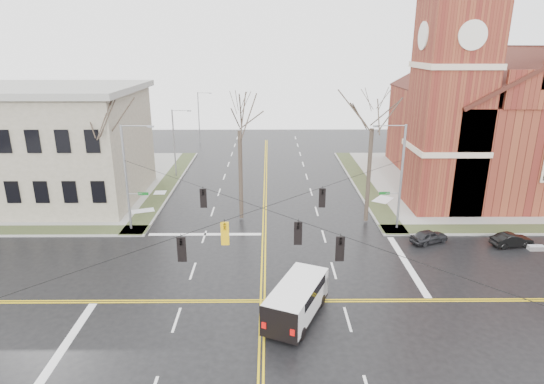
{
  "coord_description": "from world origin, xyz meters",
  "views": [
    {
      "loc": [
        0.41,
        -24.9,
        15.3
      ],
      "look_at": [
        0.63,
        6.0,
        5.23
      ],
      "focal_mm": 30.0,
      "sensor_mm": 36.0,
      "label": 1
    }
  ],
  "objects_px": {
    "church": "(492,110)",
    "tree_nw_near": "(239,125)",
    "signal_pole_nw": "(128,175)",
    "streetlight_north_a": "(175,141)",
    "parked_car_a": "(429,236)",
    "signal_pole_ne": "(399,174)",
    "tree_nw_far": "(106,126)",
    "parked_car_b": "(512,240)",
    "tree_ne": "(372,122)",
    "streetlight_north_b": "(200,115)",
    "cargo_van": "(298,297)"
  },
  "relations": [
    {
      "from": "signal_pole_ne",
      "to": "tree_ne",
      "type": "xyz_separation_m",
      "value": [
        -2.18,
        1.7,
        4.11
      ]
    },
    {
      "from": "signal_pole_nw",
      "to": "streetlight_north_a",
      "type": "height_order",
      "value": "signal_pole_nw"
    },
    {
      "from": "signal_pole_ne",
      "to": "tree_nw_far",
      "type": "height_order",
      "value": "tree_nw_far"
    },
    {
      "from": "parked_car_a",
      "to": "tree_nw_far",
      "type": "xyz_separation_m",
      "value": [
        -26.99,
        5.59,
        8.02
      ]
    },
    {
      "from": "streetlight_north_a",
      "to": "church",
      "type": "bearing_deg",
      "value": -5.19
    },
    {
      "from": "church",
      "to": "streetlight_north_b",
      "type": "bearing_deg",
      "value": 146.75
    },
    {
      "from": "parked_car_b",
      "to": "tree_nw_far",
      "type": "bearing_deg",
      "value": 70.04
    },
    {
      "from": "streetlight_north_a",
      "to": "streetlight_north_b",
      "type": "height_order",
      "value": "same"
    },
    {
      "from": "signal_pole_ne",
      "to": "tree_nw_near",
      "type": "bearing_deg",
      "value": 169.39
    },
    {
      "from": "church",
      "to": "parked_car_a",
      "type": "distance_m",
      "value": 21.26
    },
    {
      "from": "signal_pole_nw",
      "to": "streetlight_north_b",
      "type": "height_order",
      "value": "signal_pole_nw"
    },
    {
      "from": "church",
      "to": "parked_car_b",
      "type": "distance_m",
      "value": 19.27
    },
    {
      "from": "parked_car_a",
      "to": "tree_nw_far",
      "type": "relative_size",
      "value": 0.27
    },
    {
      "from": "church",
      "to": "tree_ne",
      "type": "height_order",
      "value": "church"
    },
    {
      "from": "tree_nw_far",
      "to": "tree_ne",
      "type": "relative_size",
      "value": 0.94
    },
    {
      "from": "tree_nw_far",
      "to": "tree_nw_near",
      "type": "bearing_deg",
      "value": -1.38
    },
    {
      "from": "streetlight_north_a",
      "to": "parked_car_a",
      "type": "relative_size",
      "value": 2.52
    },
    {
      "from": "streetlight_north_a",
      "to": "tree_nw_far",
      "type": "height_order",
      "value": "tree_nw_far"
    },
    {
      "from": "streetlight_north_a",
      "to": "parked_car_a",
      "type": "distance_m",
      "value": 31.03
    },
    {
      "from": "tree_nw_far",
      "to": "tree_ne",
      "type": "distance_m",
      "value": 22.84
    },
    {
      "from": "streetlight_north_b",
      "to": "cargo_van",
      "type": "bearing_deg",
      "value": -75.59
    },
    {
      "from": "tree_nw_near",
      "to": "streetlight_north_a",
      "type": "bearing_deg",
      "value": 121.42
    },
    {
      "from": "cargo_van",
      "to": "parked_car_a",
      "type": "distance_m",
      "value": 15.28
    },
    {
      "from": "church",
      "to": "cargo_van",
      "type": "relative_size",
      "value": 4.59
    },
    {
      "from": "signal_pole_ne",
      "to": "cargo_van",
      "type": "bearing_deg",
      "value": -125.09
    },
    {
      "from": "church",
      "to": "tree_ne",
      "type": "distance_m",
      "value": 19.45
    },
    {
      "from": "tree_nw_near",
      "to": "parked_car_a",
      "type": "bearing_deg",
      "value": -19.0
    },
    {
      "from": "streetlight_north_b",
      "to": "tree_nw_near",
      "type": "bearing_deg",
      "value": -75.89
    },
    {
      "from": "church",
      "to": "tree_nw_near",
      "type": "height_order",
      "value": "church"
    },
    {
      "from": "signal_pole_ne",
      "to": "parked_car_b",
      "type": "relative_size",
      "value": 2.78
    },
    {
      "from": "parked_car_b",
      "to": "parked_car_a",
      "type": "bearing_deg",
      "value": 74.14
    },
    {
      "from": "tree_nw_far",
      "to": "tree_nw_near",
      "type": "height_order",
      "value": "tree_nw_near"
    },
    {
      "from": "signal_pole_ne",
      "to": "tree_nw_far",
      "type": "relative_size",
      "value": 0.76
    },
    {
      "from": "church",
      "to": "tree_nw_far",
      "type": "xyz_separation_m",
      "value": [
        -38.43,
        -10.49,
        0.13
      ]
    },
    {
      "from": "streetlight_north_b",
      "to": "tree_nw_far",
      "type": "bearing_deg",
      "value": -95.11
    },
    {
      "from": "parked_car_a",
      "to": "parked_car_b",
      "type": "bearing_deg",
      "value": -120.2
    },
    {
      "from": "parked_car_a",
      "to": "cargo_van",
      "type": "bearing_deg",
      "value": 109.1
    },
    {
      "from": "signal_pole_ne",
      "to": "streetlight_north_a",
      "type": "distance_m",
      "value": 27.48
    },
    {
      "from": "signal_pole_nw",
      "to": "church",
      "type": "bearing_deg",
      "value": 20.21
    },
    {
      "from": "signal_pole_ne",
      "to": "tree_ne",
      "type": "height_order",
      "value": "tree_ne"
    },
    {
      "from": "cargo_van",
      "to": "tree_ne",
      "type": "bearing_deg",
      "value": 88.16
    },
    {
      "from": "signal_pole_ne",
      "to": "streetlight_north_a",
      "type": "bearing_deg",
      "value": 143.1
    },
    {
      "from": "signal_pole_nw",
      "to": "signal_pole_ne",
      "type": "bearing_deg",
      "value": 0.0
    },
    {
      "from": "streetlight_north_b",
      "to": "parked_car_b",
      "type": "bearing_deg",
      "value": -52.87
    },
    {
      "from": "streetlight_north_b",
      "to": "parked_car_b",
      "type": "xyz_separation_m",
      "value": [
        30.31,
        -40.04,
        -3.94
      ]
    },
    {
      "from": "signal_pole_nw",
      "to": "streetlight_north_b",
      "type": "xyz_separation_m",
      "value": [
        0.67,
        36.5,
        -0.48
      ]
    },
    {
      "from": "tree_ne",
      "to": "parked_car_a",
      "type": "bearing_deg",
      "value": -47.14
    },
    {
      "from": "signal_pole_ne",
      "to": "tree_nw_near",
      "type": "height_order",
      "value": "tree_nw_near"
    },
    {
      "from": "signal_pole_ne",
      "to": "parked_car_b",
      "type": "bearing_deg",
      "value": -23.0
    },
    {
      "from": "church",
      "to": "parked_car_a",
      "type": "relative_size",
      "value": 8.65
    }
  ]
}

